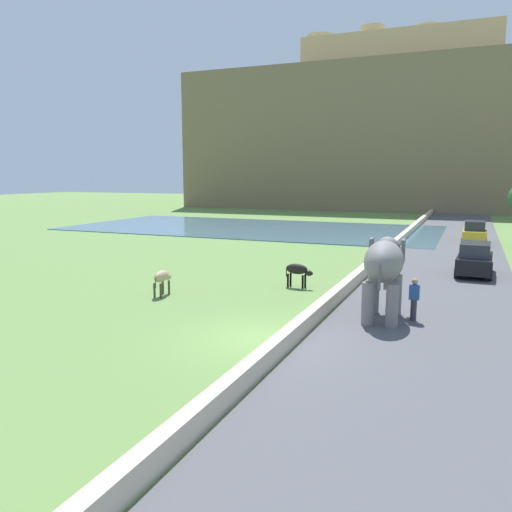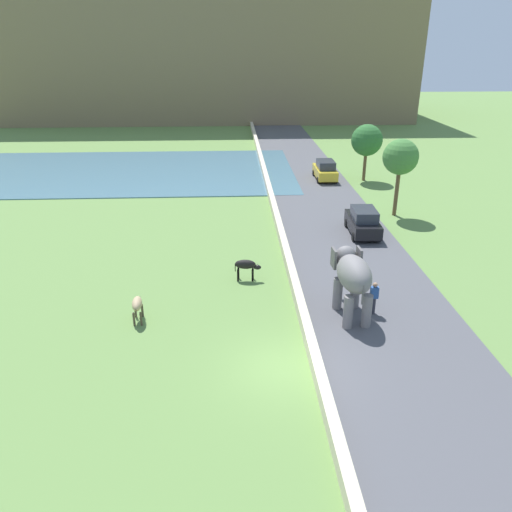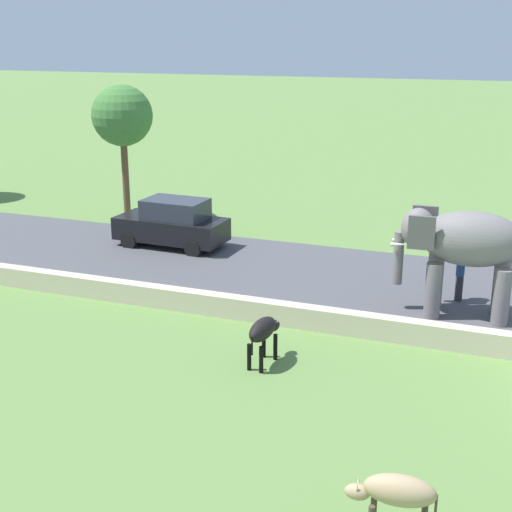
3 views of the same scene
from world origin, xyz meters
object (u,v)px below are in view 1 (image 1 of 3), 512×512
(car_yellow, at_px, (474,232))
(car_black, at_px, (475,259))
(cow_tan, at_px, (162,277))
(elephant, at_px, (384,266))
(cow_black, at_px, (298,270))
(person_beside_elephant, at_px, (414,299))

(car_yellow, bearing_deg, car_black, -90.01)
(cow_tan, bearing_deg, elephant, -0.12)
(elephant, xyz_separation_m, cow_black, (-4.63, 3.97, -1.20))
(elephant, relative_size, car_yellow, 0.87)
(car_yellow, xyz_separation_m, car_black, (-0.00, -13.94, 0.00))
(cow_tan, bearing_deg, person_beside_elephant, 0.22)
(car_black, relative_size, cow_tan, 2.89)
(car_yellow, xyz_separation_m, cow_black, (-7.79, -20.27, -0.06))
(elephant, height_order, car_black, elephant)
(car_yellow, distance_m, cow_tan, 27.41)
(cow_tan, distance_m, cow_black, 6.40)
(car_black, bearing_deg, person_beside_elephant, -101.34)
(person_beside_elephant, relative_size, cow_black, 1.16)
(elephant, distance_m, car_yellow, 24.48)
(car_black, xyz_separation_m, cow_black, (-7.79, -6.34, -0.06))
(person_beside_elephant, xyz_separation_m, car_black, (2.05, 10.25, 0.03))
(cow_tan, xyz_separation_m, cow_black, (5.03, 3.95, 0.00))
(car_black, relative_size, cow_black, 2.88)
(car_black, xyz_separation_m, cow_tan, (-12.82, -10.29, -0.06))
(cow_tan, bearing_deg, car_black, 38.74)
(elephant, bearing_deg, cow_black, 139.38)
(car_black, height_order, cow_black, car_black)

